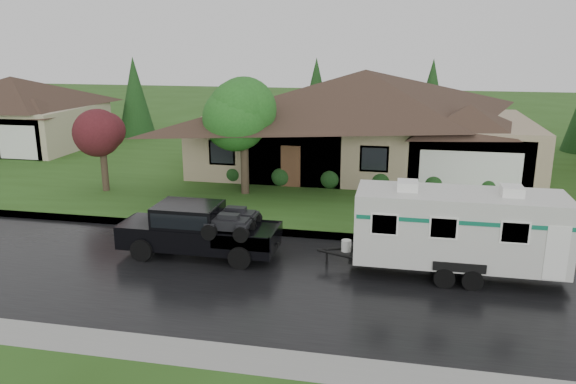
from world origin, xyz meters
name	(u,v)px	position (x,y,z in m)	size (l,w,h in m)	color
ground	(275,256)	(0.00, 0.00, 0.00)	(140.00, 140.00, 0.00)	#2A4F18
road	(261,278)	(0.00, -2.00, 0.01)	(140.00, 8.00, 0.01)	black
curb	(288,233)	(0.00, 2.25, 0.07)	(140.00, 0.50, 0.15)	gray
lawn	(330,164)	(0.00, 15.00, 0.07)	(140.00, 26.00, 0.15)	#2A4F18
house_main	(369,109)	(2.29, 13.84, 3.59)	(19.44, 10.80, 6.90)	tan
house_far	(15,106)	(-21.78, 15.85, 2.97)	(10.80, 8.64, 5.80)	tan
tree_left_green	(244,115)	(-3.15, 7.31, 3.94)	(3.30, 3.30, 5.46)	#382B1E
tree_red	(101,134)	(-10.02, 6.42, 2.98)	(2.47, 2.47, 4.09)	#382B1E
shrub_row	(355,179)	(2.00, 9.30, 0.65)	(13.60, 1.00, 1.00)	#143814
pickup_truck	(196,228)	(-2.71, -0.43, 0.98)	(5.51, 2.09, 1.84)	black
travel_trailer	(459,227)	(6.09, -0.43, 1.62)	(6.79, 2.39, 3.05)	beige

